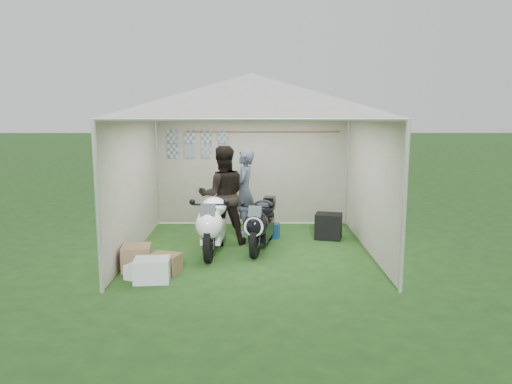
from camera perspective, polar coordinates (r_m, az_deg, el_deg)
ground at (r=8.72m, az=-0.46°, el=-6.65°), size 80.00×80.00×0.00m
canopy_tent at (r=8.40m, az=-0.49°, el=10.53°), size 5.66×5.66×3.00m
motorcycle_white at (r=8.50m, az=-4.94°, el=-3.39°), size 0.49×1.95×0.96m
motorcycle_black at (r=8.65m, az=0.61°, el=-3.44°), size 0.63×1.76×0.87m
paddock_stand at (r=9.50m, az=1.56°, el=-4.41°), size 0.41×0.30×0.28m
person_dark_jacket at (r=8.96m, az=-3.85°, el=-0.37°), size 0.98×0.82×1.78m
person_blue_jacket at (r=9.72m, az=-1.34°, el=0.02°), size 0.48×0.65×1.64m
equipment_box at (r=9.49m, az=8.28°, el=-3.89°), size 0.56×0.50×0.48m
crate_0 at (r=7.32m, az=-11.79°, el=-8.72°), size 0.53×0.43×0.33m
crate_1 at (r=7.85m, az=-13.49°, el=-7.33°), size 0.47×0.47×0.38m
crate_2 at (r=7.49m, az=-13.51°, el=-8.86°), size 0.36×0.33×0.21m
crate_3 at (r=7.66m, az=-10.33°, el=-8.01°), size 0.51×0.44×0.29m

